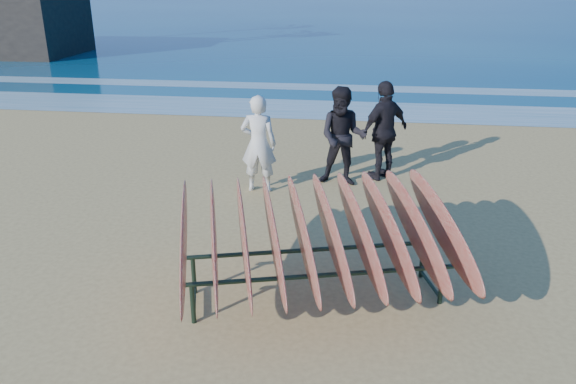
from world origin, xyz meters
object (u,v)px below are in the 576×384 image
object	(u,v)px
person_dark_a	(343,137)
person_white	(259,144)
person_dark_b	(384,131)
surfboard_rack	(317,234)

from	to	relation	value
person_dark_a	person_white	bearing A→B (deg)	-155.57
person_dark_a	person_dark_b	size ratio (longest dim) A/B	0.97
person_dark_b	person_dark_a	bearing A→B (deg)	-12.97
surfboard_rack	person_dark_b	bearing A→B (deg)	63.19
person_dark_b	surfboard_rack	bearing A→B (deg)	36.29
surfboard_rack	person_white	bearing A→B (deg)	95.24
surfboard_rack	person_white	distance (m)	3.82
person_white	person_dark_a	bearing A→B (deg)	-160.06
person_dark_a	person_dark_b	distance (m)	0.89
person_dark_a	surfboard_rack	bearing A→B (deg)	-87.32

